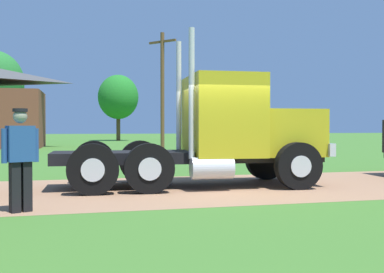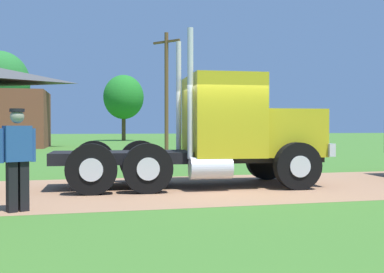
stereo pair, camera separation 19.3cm
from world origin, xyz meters
name	(u,v)px [view 1 (the left image)]	position (x,y,z in m)	size (l,w,h in m)	color
ground_plane	(221,187)	(0.00, 0.00, 0.00)	(200.00, 200.00, 0.00)	#407329
dirt_track	(221,187)	(0.00, 0.00, 0.00)	(120.00, 5.55, 0.01)	#A27555
truck_foreground_white	(225,133)	(0.21, 0.36, 1.35)	(6.98, 2.95, 3.84)	black
visitor_walking_mid	(20,155)	(-4.53, -2.37, 1.02)	(0.61, 0.42, 1.84)	#264C8C
utility_pole_near	(162,88)	(2.37, 19.58, 4.14)	(1.52, 1.78, 7.79)	brown
tree_mid	(118,97)	(1.77, 42.12, 4.89)	(4.51, 4.51, 7.40)	#513823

